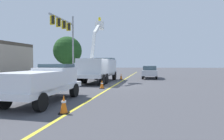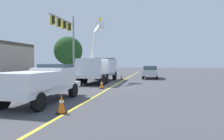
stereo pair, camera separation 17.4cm
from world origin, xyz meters
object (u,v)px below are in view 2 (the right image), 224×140
object	(u,v)px
utility_bucket_truck	(100,67)
traffic_cone_mid_rear	(122,76)
traffic_signal_mast	(67,33)
service_pickup_truck	(43,82)
traffic_cone_leading	(62,104)
passing_minivan	(150,71)
traffic_cone_mid_front	(102,84)

from	to	relation	value
utility_bucket_truck	traffic_cone_mid_rear	distance (m)	4.17
traffic_cone_mid_rear	traffic_signal_mast	size ratio (longest dim) A/B	0.09
traffic_cone_mid_rear	traffic_signal_mast	world-z (taller)	traffic_signal_mast
service_pickup_truck	traffic_cone_leading	xyz separation A→B (m)	(-2.20, -1.79, -0.72)
traffic_cone_leading	traffic_signal_mast	world-z (taller)	traffic_signal_mast
service_pickup_truck	passing_minivan	xyz separation A→B (m)	(16.17, -7.82, -0.15)
traffic_cone_leading	traffic_cone_mid_front	xyz separation A→B (m)	(7.81, -0.73, -0.05)
utility_bucket_truck	passing_minivan	xyz separation A→B (m)	(5.25, -6.19, -0.64)
traffic_cone_mid_front	traffic_signal_mast	world-z (taller)	traffic_signal_mast
service_pickup_truck	traffic_signal_mast	size ratio (longest dim) A/B	0.70
service_pickup_truck	traffic_cone_leading	world-z (taller)	service_pickup_truck
traffic_cone_leading	traffic_cone_mid_front	distance (m)	7.84
service_pickup_truck	traffic_cone_mid_rear	bearing A→B (deg)	-15.71
passing_minivan	traffic_signal_mast	bearing A→B (deg)	102.39
service_pickup_truck	traffic_cone_mid_rear	world-z (taller)	service_pickup_truck
passing_minivan	traffic_cone_mid_rear	size ratio (longest dim) A/B	6.58
service_pickup_truck	traffic_cone_mid_front	world-z (taller)	service_pickup_truck
service_pickup_truck	traffic_cone_mid_rear	xyz separation A→B (m)	(14.14, -3.98, -0.74)
utility_bucket_truck	service_pickup_truck	bearing A→B (deg)	171.51
passing_minivan	traffic_cone_mid_rear	world-z (taller)	passing_minivan
passing_minivan	traffic_cone_mid_rear	distance (m)	4.39
service_pickup_truck	traffic_cone_mid_front	xyz separation A→B (m)	(5.61, -2.52, -0.77)
traffic_cone_leading	traffic_cone_mid_front	world-z (taller)	traffic_cone_leading
utility_bucket_truck	service_pickup_truck	world-z (taller)	utility_bucket_truck
utility_bucket_truck	traffic_signal_mast	distance (m)	6.82
traffic_cone_mid_rear	traffic_signal_mast	bearing A→B (deg)	92.67
utility_bucket_truck	traffic_cone_leading	distance (m)	13.18
utility_bucket_truck	passing_minivan	size ratio (longest dim) A/B	1.69
traffic_cone_mid_front	traffic_cone_leading	bearing A→B (deg)	174.65
passing_minivan	traffic_cone_mid_front	bearing A→B (deg)	153.36
service_pickup_truck	passing_minivan	distance (m)	17.97
traffic_cone_leading	passing_minivan	bearing A→B (deg)	-18.18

